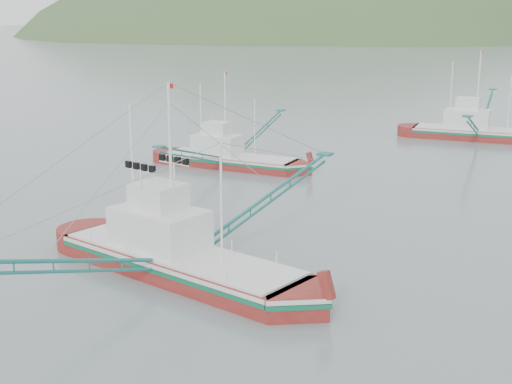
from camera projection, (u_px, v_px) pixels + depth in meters
The scene contains 5 objects.
ground at pixel (205, 270), 40.30m from camera, with size 1200.00×1200.00×0.00m, color slate.
main_boat at pixel (177, 240), 39.10m from camera, with size 16.07×27.95×11.42m.
bg_boat_left at pixel (228, 153), 66.78m from camera, with size 13.21×23.64×9.57m.
bg_boat_far at pixel (478, 126), 81.12m from camera, with size 15.11×26.71×10.84m.
headland_left at pixel (276, 36), 430.23m from camera, with size 448.00×308.00×210.00m, color #3B582D.
Camera 1 is at (20.77, -31.94, 14.14)m, focal length 50.00 mm.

